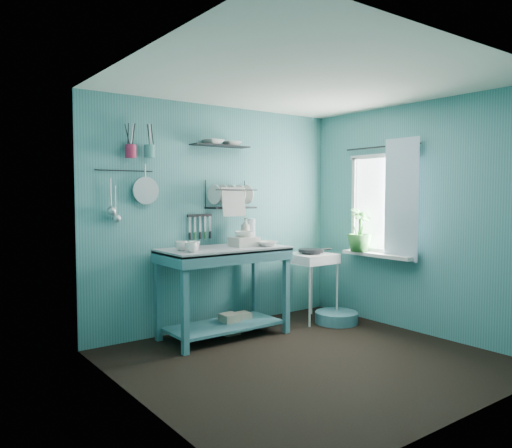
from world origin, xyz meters
TOP-DOWN VIEW (x-y plane):
  - floor at (0.00, 0.00)m, footprint 3.20×3.20m
  - ceiling at (0.00, 0.00)m, footprint 3.20×3.20m
  - wall_back at (0.00, 1.50)m, footprint 3.20×0.00m
  - wall_front at (0.00, -1.50)m, footprint 3.20×0.00m
  - wall_left at (-1.60, 0.00)m, footprint 0.00×3.00m
  - wall_right at (1.60, 0.00)m, footprint 0.00×3.00m
  - work_counter at (-0.20, 1.08)m, footprint 1.37×0.73m
  - mug_left at (-0.68, 0.92)m, footprint 0.12×0.12m
  - mug_mid at (-0.58, 1.02)m, footprint 0.14×0.14m
  - mug_right at (-0.70, 1.08)m, footprint 0.17×0.17m
  - wash_tub at (0.05, 1.06)m, footprint 0.28×0.22m
  - tub_bowl at (0.05, 1.06)m, footprint 0.20×0.19m
  - soap_bottle at (0.22, 1.28)m, footprint 0.12×0.12m
  - water_bottle at (0.32, 1.30)m, footprint 0.09×0.09m
  - counter_bowl at (0.25, 0.93)m, footprint 0.22×0.22m
  - hotplate_stand at (1.01, 1.05)m, footprint 0.57×0.57m
  - frying_pan at (1.01, 1.05)m, footprint 0.30×0.30m
  - knife_strip at (-0.26, 1.47)m, footprint 0.32×0.05m
  - dish_rack at (0.09, 1.37)m, footprint 0.56×0.28m
  - upper_shelf at (-0.03, 1.40)m, footprint 0.70×0.19m
  - shelf_bowl_left at (-0.13, 1.40)m, footprint 0.25×0.25m
  - shelf_bowl_right at (0.13, 1.40)m, footprint 0.23×0.23m
  - utensil_cup_magenta at (-1.07, 1.42)m, footprint 0.11×0.11m
  - utensil_cup_teal at (-0.87, 1.42)m, footprint 0.11×0.11m
  - colander at (-0.90, 1.45)m, footprint 0.28×0.03m
  - ladle_outer at (-1.27, 1.46)m, footprint 0.01×0.01m
  - ladle_inner at (-1.22, 1.46)m, footprint 0.01×0.01m
  - hook_rail at (-1.12, 1.47)m, footprint 0.60×0.01m
  - window_glass at (1.59, 0.45)m, footprint 0.00×1.10m
  - windowsill at (1.50, 0.45)m, footprint 0.16×0.95m
  - curtain at (1.52, 0.15)m, footprint 0.00×1.35m
  - curtain_rod at (1.54, 0.45)m, footprint 0.02×1.05m
  - potted_plant at (1.46, 0.69)m, footprint 0.30×0.30m
  - storage_tin_large at (-0.10, 1.13)m, footprint 0.18×0.18m
  - storage_tin_small at (0.10, 1.16)m, footprint 0.15×0.15m
  - floor_basin at (1.17, 0.77)m, footprint 0.50×0.50m

SIDE VIEW (x-z plane):
  - floor at x=0.00m, z-range 0.00..0.00m
  - floor_basin at x=1.17m, z-range 0.00..0.13m
  - storage_tin_small at x=0.10m, z-range 0.00..0.20m
  - storage_tin_large at x=-0.10m, z-range 0.00..0.22m
  - hotplate_stand at x=1.01m, z-range 0.00..0.80m
  - work_counter at x=-0.20m, z-range 0.00..0.95m
  - windowsill at x=1.50m, z-range 0.79..0.83m
  - frying_pan at x=1.01m, z-range 0.82..0.86m
  - counter_bowl at x=0.25m, z-range 0.95..1.00m
  - mug_mid at x=-0.58m, z-range 0.95..1.04m
  - mug_left at x=-0.68m, z-range 0.95..1.05m
  - mug_right at x=-0.70m, z-range 0.95..1.05m
  - wash_tub at x=0.05m, z-range 0.95..1.05m
  - tub_bowl at x=0.05m, z-range 1.05..1.11m
  - potted_plant at x=1.46m, z-range 0.83..1.34m
  - water_bottle at x=0.32m, z-range 0.95..1.23m
  - soap_bottle at x=0.22m, z-range 0.95..1.25m
  - wall_back at x=0.00m, z-range -0.35..2.85m
  - wall_front at x=0.00m, z-range -0.35..2.85m
  - wall_left at x=-1.60m, z-range -0.25..2.75m
  - wall_right at x=1.60m, z-range -0.25..2.75m
  - knife_strip at x=-0.26m, z-range 1.26..1.29m
  - window_glass at x=1.59m, z-range 0.85..1.95m
  - ladle_inner at x=-1.22m, z-range 1.29..1.59m
  - curtain at x=1.52m, z-range 0.77..2.12m
  - dish_rack at x=0.09m, z-range 1.35..1.67m
  - ladle_outer at x=-1.27m, z-range 1.37..1.67m
  - colander at x=-0.90m, z-range 1.41..1.69m
  - hook_rail at x=-1.12m, z-range 1.74..1.75m
  - utensil_cup_magenta at x=-1.07m, z-range 1.87..2.00m
  - utensil_cup_teal at x=-0.87m, z-range 1.88..2.01m
  - shelf_bowl_left at x=-0.13m, z-range 1.98..2.04m
  - shelf_bowl_right at x=0.13m, z-range 2.00..2.05m
  - upper_shelf at x=-0.03m, z-range 2.04..2.05m
  - curtain_rod at x=1.54m, z-range 2.04..2.06m
  - ceiling at x=0.00m, z-range 2.50..2.50m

